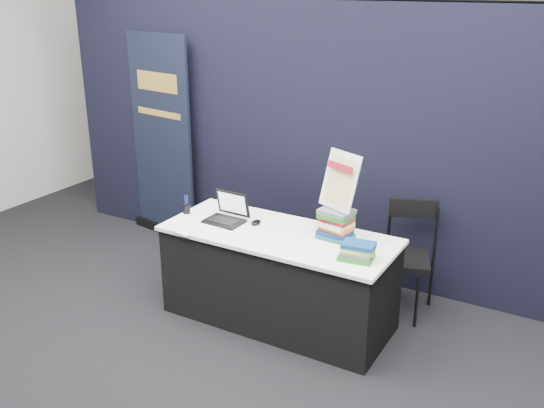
% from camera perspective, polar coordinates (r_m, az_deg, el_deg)
% --- Properties ---
extents(floor, '(8.00, 8.00, 0.00)m').
position_cam_1_polar(floor, '(4.55, -2.91, -13.85)').
color(floor, black).
rests_on(floor, ground).
extents(wall_back, '(8.00, 0.02, 3.50)m').
position_cam_1_polar(wall_back, '(7.48, 14.11, 13.61)').
color(wall_back, '#AFACA5').
rests_on(wall_back, floor).
extents(drape_partition, '(6.00, 0.08, 2.40)m').
position_cam_1_polar(drape_partition, '(5.35, 6.19, 5.57)').
color(drape_partition, black).
rests_on(drape_partition, floor).
extents(display_table, '(1.80, 0.75, 0.75)m').
position_cam_1_polar(display_table, '(4.76, 0.60, -6.88)').
color(display_table, black).
rests_on(display_table, floor).
extents(laptop, '(0.30, 0.25, 0.23)m').
position_cam_1_polar(laptop, '(4.82, -4.29, -1.00)').
color(laptop, black).
rests_on(laptop, display_table).
extents(mouse, '(0.07, 0.11, 0.03)m').
position_cam_1_polar(mouse, '(4.76, -1.53, -1.74)').
color(mouse, black).
rests_on(mouse, display_table).
extents(brochure_left, '(0.32, 0.26, 0.00)m').
position_cam_1_polar(brochure_left, '(4.74, -8.29, -2.23)').
color(brochure_left, white).
rests_on(brochure_left, display_table).
extents(brochure_mid, '(0.31, 0.23, 0.00)m').
position_cam_1_polar(brochure_mid, '(4.81, -5.34, -1.75)').
color(brochure_mid, white).
rests_on(brochure_mid, display_table).
extents(brochure_right, '(0.31, 0.24, 0.00)m').
position_cam_1_polar(brochure_right, '(4.87, -5.36, -1.49)').
color(brochure_right, silver).
rests_on(brochure_right, display_table).
extents(pen_cup, '(0.07, 0.07, 0.08)m').
position_cam_1_polar(pen_cup, '(5.02, -8.05, -0.45)').
color(pen_cup, black).
rests_on(pen_cup, display_table).
extents(book_stack_tall, '(0.25, 0.21, 0.23)m').
position_cam_1_polar(book_stack_tall, '(4.50, 6.11, -1.87)').
color(book_stack_tall, '#184B5B').
rests_on(book_stack_tall, display_table).
extents(book_stack_short, '(0.24, 0.20, 0.12)m').
position_cam_1_polar(book_stack_short, '(4.21, 8.02, -4.38)').
color(book_stack_short, '#1C6B1F').
rests_on(book_stack_short, display_table).
extents(info_sign, '(0.34, 0.24, 0.43)m').
position_cam_1_polar(info_sign, '(4.41, 6.42, 2.13)').
color(info_sign, black).
rests_on(info_sign, book_stack_tall).
extents(pullup_banner, '(0.89, 0.23, 2.08)m').
position_cam_1_polar(pullup_banner, '(6.32, -10.30, 5.07)').
color(pullup_banner, black).
rests_on(pullup_banner, floor).
extents(stacking_chair, '(0.53, 0.54, 0.91)m').
position_cam_1_polar(stacking_chair, '(4.99, 12.38, -4.44)').
color(stacking_chair, black).
rests_on(stacking_chair, floor).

